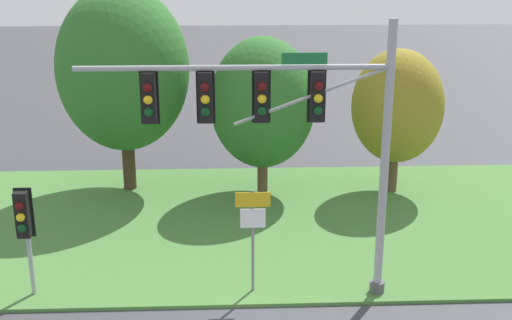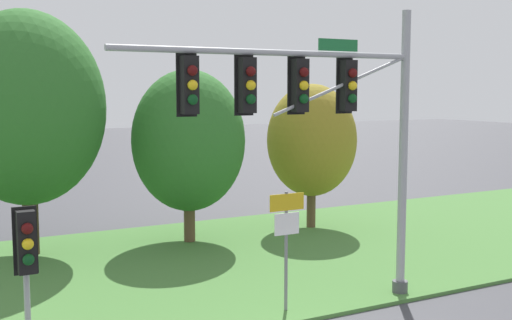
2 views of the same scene
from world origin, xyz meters
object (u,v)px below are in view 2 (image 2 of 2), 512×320
Objects in this scene: route_sign_post at (286,231)px; tree_left_of_mast at (189,141)px; tree_behind_signpost at (312,140)px; traffic_signal_mast at (320,110)px; tree_nearest_road at (26,108)px; pedestrian_signal_near_kerb at (27,251)px.

route_sign_post is 0.48× the size of tree_left_of_mast.
tree_left_of_mast is at bearing 179.86° from tree_behind_signpost.
traffic_signal_mast is 10.14m from tree_nearest_road.
tree_left_of_mast is (0.66, 7.70, 1.58)m from route_sign_post.
tree_behind_signpost is (5.71, 7.69, 1.40)m from route_sign_post.
traffic_signal_mast is 2.59× the size of pedestrian_signal_near_kerb.
traffic_signal_mast is at bearing -121.99° from tree_behind_signpost.
tree_nearest_road is 1.30× the size of tree_left_of_mast.
route_sign_post is (-0.77, 0.22, -2.84)m from traffic_signal_mast.
tree_behind_signpost is (5.05, -0.01, -0.17)m from tree_left_of_mast.
traffic_signal_mast is 2.95m from route_sign_post.
tree_left_of_mast is at bearing -8.07° from tree_nearest_road.
route_sign_post is 0.52× the size of tree_behind_signpost.
tree_left_of_mast reaches higher than pedestrian_signal_near_kerb.
pedestrian_signal_near_kerb is 0.51× the size of tree_left_of_mast.
tree_nearest_road reaches higher than tree_left_of_mast.
traffic_signal_mast is 1.31× the size of tree_left_of_mast.
tree_behind_signpost is at bearing 33.86° from pedestrian_signal_near_kerb.
traffic_signal_mast is 8.02m from tree_left_of_mast.
pedestrian_signal_near_kerb is 0.39× the size of tree_nearest_road.
tree_nearest_road is at bearing 118.16° from route_sign_post.
route_sign_post is at bearing -94.92° from tree_left_of_mast.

